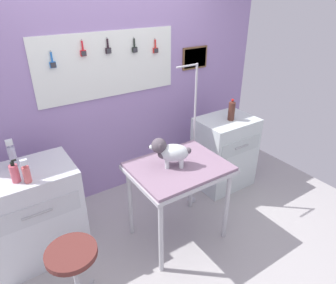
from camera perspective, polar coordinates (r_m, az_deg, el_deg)
The scene contains 12 objects.
ground at distance 3.21m, azimuth 2.26°, elevation -18.88°, with size 4.40×4.00×0.04m, color #A6A2A2.
rear_wall_panel at distance 3.53m, azimuth -9.65°, elevation 8.16°, with size 4.00×0.11×2.30m.
grooming_table at distance 2.83m, azimuth 2.00°, elevation -5.94°, with size 0.88×0.69×0.84m.
grooming_arm at distance 3.31m, azimuth 4.72°, elevation -0.40°, with size 0.30×0.11×1.64m.
dog at distance 2.70m, azimuth 0.27°, elevation -1.79°, with size 0.36×0.29×0.28m.
counter_left at distance 3.08m, azimuth -23.85°, elevation -12.24°, with size 0.80×0.58×0.91m.
cabinet_right at distance 3.85m, azimuth 10.50°, elevation -1.90°, with size 0.68×0.54×0.90m.
stool at distance 2.49m, azimuth -17.48°, elevation -20.53°, with size 0.38×0.38×0.60m.
pump_bottle_white at distance 2.90m, azimuth -27.26°, elevation -2.20°, with size 0.06×0.06×0.25m.
conditioner_bottle at distance 2.68m, azimuth -26.89°, elevation -5.24°, with size 0.07×0.07×0.20m.
shampoo_bottle at distance 2.63m, azimuth -25.10°, elevation -5.25°, with size 0.06×0.06×0.20m.
soda_bottle at distance 3.59m, azimuth 11.88°, elevation 5.83°, with size 0.08×0.08×0.25m.
Camera 1 is at (-1.33, -1.79, 2.30)m, focal length 32.39 mm.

